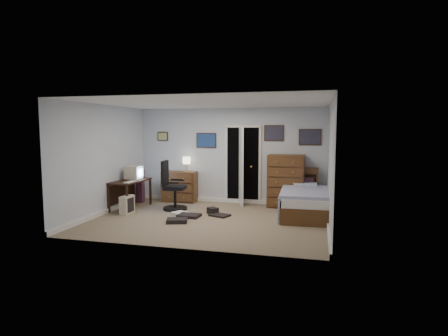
# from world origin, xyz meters

# --- Properties ---
(floor) EXTENTS (5.00, 4.00, 0.02)m
(floor) POSITION_xyz_m (0.00, 0.00, -0.01)
(floor) COLOR #85725C
(floor) RESTS_ON ground
(computer_desk) EXTENTS (0.61, 1.23, 0.70)m
(computer_desk) POSITION_xyz_m (-2.28, 0.65, 0.54)
(computer_desk) COLOR black
(computer_desk) RESTS_ON floor
(crt_monitor) EXTENTS (0.38, 0.35, 0.34)m
(crt_monitor) POSITION_xyz_m (-2.18, 0.79, 0.87)
(crt_monitor) COLOR beige
(crt_monitor) RESTS_ON computer_desk
(keyboard) EXTENTS (0.15, 0.38, 0.02)m
(keyboard) POSITION_xyz_m (-2.02, 0.29, 0.71)
(keyboard) COLOR beige
(keyboard) RESTS_ON computer_desk
(pc_tower) EXTENTS (0.21, 0.40, 0.42)m
(pc_tower) POSITION_xyz_m (-2.00, 0.09, 0.21)
(pc_tower) COLOR beige
(pc_tower) RESTS_ON floor
(office_chair) EXTENTS (0.64, 0.64, 1.19)m
(office_chair) POSITION_xyz_m (-1.14, 0.75, 0.46)
(office_chair) COLOR black
(office_chair) RESTS_ON floor
(media_stack) EXTENTS (0.18, 0.18, 0.88)m
(media_stack) POSITION_xyz_m (-2.32, 1.40, 0.44)
(media_stack) COLOR maroon
(media_stack) RESTS_ON floor
(low_dresser) EXTENTS (0.94, 0.51, 0.81)m
(low_dresser) POSITION_xyz_m (-1.34, 1.77, 0.41)
(low_dresser) COLOR brown
(low_dresser) RESTS_ON floor
(table_lamp) EXTENTS (0.22, 0.22, 0.40)m
(table_lamp) POSITION_xyz_m (-1.14, 1.77, 1.11)
(table_lamp) COLOR gold
(table_lamp) RESTS_ON low_dresser
(doorway) EXTENTS (0.96, 1.12, 2.05)m
(doorway) POSITION_xyz_m (0.35, 2.27, 1.00)
(doorway) COLOR black
(doorway) RESTS_ON floor
(tall_dresser) EXTENTS (0.90, 0.54, 1.32)m
(tall_dresser) POSITION_xyz_m (1.50, 1.75, 0.66)
(tall_dresser) COLOR brown
(tall_dresser) RESTS_ON floor
(headboard_bookcase) EXTENTS (1.11, 0.33, 0.99)m
(headboard_bookcase) POSITION_xyz_m (1.72, 1.86, 0.53)
(headboard_bookcase) COLOR brown
(headboard_bookcase) RESTS_ON floor
(bed) EXTENTS (1.14, 2.03, 0.65)m
(bed) POSITION_xyz_m (1.98, 0.90, 0.31)
(bed) COLOR brown
(bed) RESTS_ON floor
(wall_posters) EXTENTS (4.38, 0.04, 0.60)m
(wall_posters) POSITION_xyz_m (0.57, 1.98, 1.75)
(wall_posters) COLOR #331E11
(wall_posters) RESTS_ON floor
(floor_clutter) EXTENTS (1.40, 1.32, 0.15)m
(floor_clutter) POSITION_xyz_m (-0.40, 0.11, 0.04)
(floor_clutter) COLOR black
(floor_clutter) RESTS_ON floor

